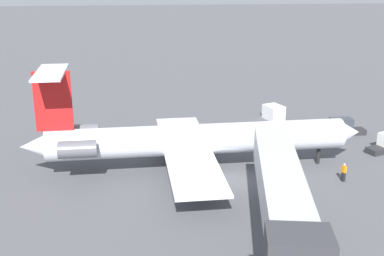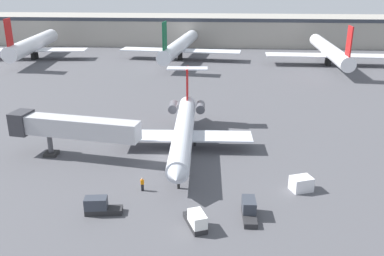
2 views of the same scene
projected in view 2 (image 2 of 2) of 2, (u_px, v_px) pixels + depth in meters
ground_plane at (166, 157)px, 60.08m from camera, size 400.00×400.00×0.10m
regional_jet at (184, 129)px, 61.82m from camera, size 20.27×31.49×9.70m
jet_bridge at (67, 127)px, 58.24m from camera, size 18.94×6.02×6.24m
ground_crew_marshaller at (142, 184)px, 50.30m from camera, size 0.46×0.38×1.69m
baggage_tug_lead at (99, 206)px, 45.53m from camera, size 4.14×1.88×1.90m
baggage_tug_trailing at (196, 221)px, 42.90m from camera, size 2.80×4.23×1.90m
baggage_tug_spare at (249, 210)px, 44.86m from camera, size 1.55×4.05×1.90m
cargo_container_uld at (301, 184)px, 50.39m from camera, size 2.95×2.60×1.72m
terminal_building at (201, 30)px, 156.03m from camera, size 176.88×20.39×10.20m
parked_airliner_west_end at (33, 45)px, 127.37m from camera, size 32.07×37.93×13.75m
parked_airliner_west_mid at (180, 46)px, 126.58m from camera, size 36.79×43.47×13.31m
parked_airliner_centre at (329, 51)px, 118.72m from camera, size 35.28×41.94×13.12m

